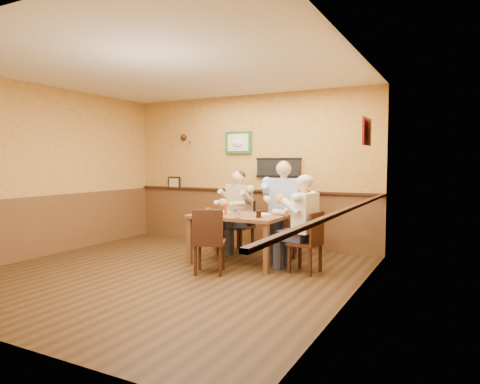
% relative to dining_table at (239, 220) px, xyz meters
% --- Properties ---
extents(room, '(5.02, 5.03, 2.81)m').
position_rel_dining_table_xyz_m(room, '(-0.44, -0.84, 1.03)').
color(room, black).
rests_on(room, ground).
extents(dining_table, '(1.40, 0.90, 0.75)m').
position_rel_dining_table_xyz_m(dining_table, '(0.00, 0.00, 0.00)').
color(dining_table, brown).
rests_on(dining_table, ground).
extents(chair_back_left, '(0.48, 0.48, 0.88)m').
position_rel_dining_table_xyz_m(chair_back_left, '(-0.40, 0.79, -0.22)').
color(chair_back_left, '#351C11').
rests_on(chair_back_left, ground).
extents(chair_back_right, '(0.56, 0.56, 0.99)m').
position_rel_dining_table_xyz_m(chair_back_right, '(0.43, 0.78, -0.16)').
color(chair_back_right, '#351C11').
rests_on(chair_back_right, ground).
extents(chair_right_end, '(0.45, 0.45, 0.86)m').
position_rel_dining_table_xyz_m(chair_right_end, '(1.09, -0.07, -0.23)').
color(chair_right_end, '#351C11').
rests_on(chair_right_end, ground).
extents(chair_near_side, '(0.55, 0.55, 0.91)m').
position_rel_dining_table_xyz_m(chair_near_side, '(-0.08, -0.72, -0.20)').
color(chair_near_side, '#351C11').
rests_on(chair_near_side, ground).
extents(diner_tan_shirt, '(0.69, 0.69, 1.26)m').
position_rel_dining_table_xyz_m(diner_tan_shirt, '(-0.40, 0.79, -0.03)').
color(diner_tan_shirt, '#CAAF8A').
rests_on(diner_tan_shirt, ground).
extents(diner_blue_polo, '(0.81, 0.81, 1.41)m').
position_rel_dining_table_xyz_m(diner_blue_polo, '(0.43, 0.78, 0.05)').
color(diner_blue_polo, '#91AEDA').
rests_on(diner_blue_polo, ground).
extents(diner_white_elder, '(0.64, 0.64, 1.23)m').
position_rel_dining_table_xyz_m(diner_white_elder, '(1.09, -0.07, -0.04)').
color(diner_white_elder, white).
rests_on(diner_white_elder, ground).
extents(water_glass_left, '(0.09, 0.09, 0.11)m').
position_rel_dining_table_xyz_m(water_glass_left, '(-0.40, -0.23, 0.15)').
color(water_glass_left, white).
rests_on(water_glass_left, dining_table).
extents(water_glass_mid, '(0.10, 0.10, 0.13)m').
position_rel_dining_table_xyz_m(water_glass_mid, '(0.18, -0.38, 0.16)').
color(water_glass_mid, silver).
rests_on(water_glass_mid, dining_table).
extents(cola_tumbler, '(0.10, 0.10, 0.10)m').
position_rel_dining_table_xyz_m(cola_tumbler, '(0.44, -0.22, 0.14)').
color(cola_tumbler, black).
rests_on(cola_tumbler, dining_table).
extents(hot_sauce_bottle, '(0.06, 0.06, 0.18)m').
position_rel_dining_table_xyz_m(hot_sauce_bottle, '(-0.17, -0.10, 0.18)').
color(hot_sauce_bottle, '#B52E13').
rests_on(hot_sauce_bottle, dining_table).
extents(salt_shaker, '(0.04, 0.04, 0.10)m').
position_rel_dining_table_xyz_m(salt_shaker, '(-0.17, -0.07, 0.14)').
color(salt_shaker, white).
rests_on(salt_shaker, dining_table).
extents(pepper_shaker, '(0.04, 0.04, 0.08)m').
position_rel_dining_table_xyz_m(pepper_shaker, '(-0.08, 0.04, 0.13)').
color(pepper_shaker, black).
rests_on(pepper_shaker, dining_table).
extents(plate_far_left, '(0.27, 0.27, 0.01)m').
position_rel_dining_table_xyz_m(plate_far_left, '(-0.35, 0.16, 0.10)').
color(plate_far_left, silver).
rests_on(plate_far_left, dining_table).
extents(plate_far_right, '(0.26, 0.26, 0.02)m').
position_rel_dining_table_xyz_m(plate_far_right, '(0.35, 0.14, 0.10)').
color(plate_far_right, silver).
rests_on(plate_far_right, dining_table).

